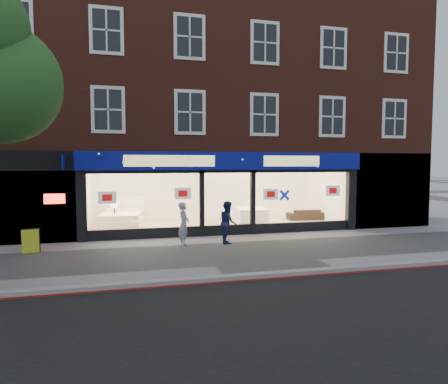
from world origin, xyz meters
name	(u,v)px	position (x,y,z in m)	size (l,w,h in m)	color
ground	(251,251)	(0.00, 0.00, 0.00)	(120.00, 120.00, 0.00)	gray
road	(440,380)	(0.00, -8.00, 0.00)	(60.00, 10.00, 0.01)	black
kerb_line	(290,277)	(0.00, -3.10, 0.01)	(60.00, 0.10, 0.01)	#8C0A07
kerb_stone	(287,273)	(0.00, -2.90, 0.06)	(60.00, 0.25, 0.12)	gray
showroom_floor	(215,225)	(0.00, 5.25, 0.05)	(11.00, 4.50, 0.10)	tan
building	(207,84)	(-0.02, 6.93, 6.67)	(19.00, 8.26, 10.30)	maroon
display_bed	(122,219)	(-4.12, 5.62, 0.44)	(2.05, 2.38, 1.22)	white
bedside_table	(115,222)	(-4.40, 5.14, 0.38)	(0.45, 0.45, 0.55)	brown
mattress_stack	(251,215)	(1.77, 5.46, 0.43)	(1.52, 1.83, 0.67)	white
sofa	(305,214)	(4.60, 5.57, 0.36)	(1.77, 0.69, 0.52)	black
a_board	(31,241)	(-6.90, 1.45, 0.39)	(0.51, 0.33, 0.79)	yellow
pedestrian_grey	(184,224)	(-2.02, 1.29, 0.76)	(0.56, 0.36, 1.52)	#9C9FA4
pedestrian_blue	(228,222)	(-0.40, 1.47, 0.76)	(0.74, 0.57, 1.52)	#1B224E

